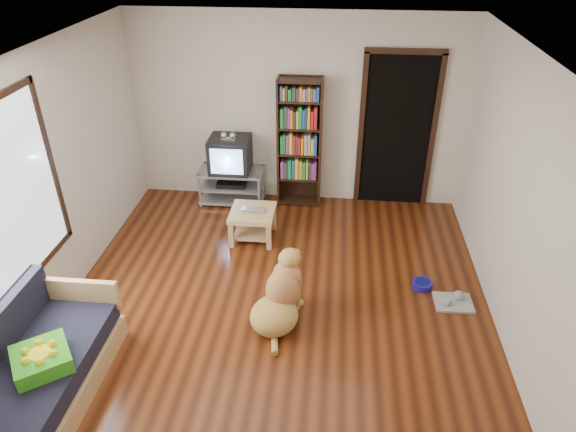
# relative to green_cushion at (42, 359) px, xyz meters

# --- Properties ---
(ground) EXTENTS (5.00, 5.00, 0.00)m
(ground) POSITION_rel_green_cushion_xyz_m (1.75, 1.37, -0.49)
(ground) COLOR #612B10
(ground) RESTS_ON ground
(ceiling) EXTENTS (5.00, 5.00, 0.00)m
(ceiling) POSITION_rel_green_cushion_xyz_m (1.75, 1.37, 2.11)
(ceiling) COLOR white
(ceiling) RESTS_ON ground
(wall_back) EXTENTS (4.50, 0.00, 4.50)m
(wall_back) POSITION_rel_green_cushion_xyz_m (1.75, 3.87, 0.81)
(wall_back) COLOR beige
(wall_back) RESTS_ON ground
(wall_left) EXTENTS (0.00, 5.00, 5.00)m
(wall_left) POSITION_rel_green_cushion_xyz_m (-0.50, 1.37, 0.81)
(wall_left) COLOR beige
(wall_left) RESTS_ON ground
(wall_right) EXTENTS (0.00, 5.00, 5.00)m
(wall_right) POSITION_rel_green_cushion_xyz_m (4.00, 1.37, 0.81)
(wall_right) COLOR beige
(wall_right) RESTS_ON ground
(green_cushion) EXTENTS (0.60, 0.60, 0.14)m
(green_cushion) POSITION_rel_green_cushion_xyz_m (0.00, 0.00, 0.00)
(green_cushion) COLOR green
(green_cushion) RESTS_ON sofa
(laptop) EXTENTS (0.32, 0.23, 0.02)m
(laptop) POSITION_rel_green_cushion_xyz_m (1.30, 2.67, -0.08)
(laptop) COLOR silver
(laptop) RESTS_ON coffee_table
(dog_bowl) EXTENTS (0.22, 0.22, 0.08)m
(dog_bowl) POSITION_rel_green_cushion_xyz_m (3.33, 1.88, -0.45)
(dog_bowl) COLOR #1C148C
(dog_bowl) RESTS_ON ground
(grey_rag) EXTENTS (0.41, 0.33, 0.03)m
(grey_rag) POSITION_rel_green_cushion_xyz_m (3.63, 1.63, -0.48)
(grey_rag) COLOR #999999
(grey_rag) RESTS_ON ground
(window) EXTENTS (0.03, 1.46, 1.70)m
(window) POSITION_rel_green_cushion_xyz_m (-0.48, 0.87, 1.01)
(window) COLOR white
(window) RESTS_ON wall_left
(doorway) EXTENTS (1.03, 0.05, 2.19)m
(doorway) POSITION_rel_green_cushion_xyz_m (3.10, 3.85, 0.63)
(doorway) COLOR black
(doorway) RESTS_ON wall_back
(tv_stand) EXTENTS (0.90, 0.45, 0.50)m
(tv_stand) POSITION_rel_green_cushion_xyz_m (0.85, 3.62, -0.22)
(tv_stand) COLOR #99999E
(tv_stand) RESTS_ON ground
(crt_tv) EXTENTS (0.55, 0.52, 0.58)m
(crt_tv) POSITION_rel_green_cushion_xyz_m (0.85, 3.64, 0.25)
(crt_tv) COLOR black
(crt_tv) RESTS_ON tv_stand
(bookshelf) EXTENTS (0.60, 0.30, 1.80)m
(bookshelf) POSITION_rel_green_cushion_xyz_m (1.80, 3.71, 0.51)
(bookshelf) COLOR black
(bookshelf) RESTS_ON ground
(sofa) EXTENTS (0.80, 1.80, 0.80)m
(sofa) POSITION_rel_green_cushion_xyz_m (-0.12, -0.01, -0.23)
(sofa) COLOR tan
(sofa) RESTS_ON ground
(coffee_table) EXTENTS (0.55, 0.55, 0.40)m
(coffee_table) POSITION_rel_green_cushion_xyz_m (1.30, 2.70, -0.21)
(coffee_table) COLOR tan
(coffee_table) RESTS_ON ground
(dog) EXTENTS (0.63, 0.93, 0.77)m
(dog) POSITION_rel_green_cushion_xyz_m (1.82, 1.21, -0.21)
(dog) COLOR tan
(dog) RESTS_ON ground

